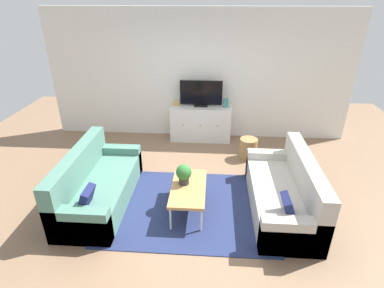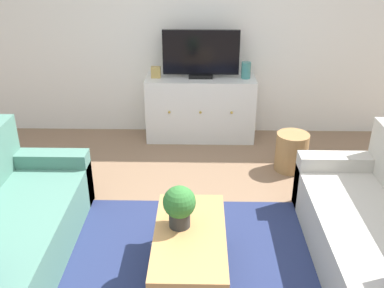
{
  "view_description": "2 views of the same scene",
  "coord_description": "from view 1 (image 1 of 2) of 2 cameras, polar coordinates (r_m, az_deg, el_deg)",
  "views": [
    {
      "loc": [
        0.31,
        -3.87,
        2.94
      ],
      "look_at": [
        0.0,
        0.51,
        0.75
      ],
      "focal_mm": 28.56,
      "sensor_mm": 36.0,
      "label": 1
    },
    {
      "loc": [
        0.07,
        -2.64,
        2.26
      ],
      "look_at": [
        0.0,
        0.51,
        0.75
      ],
      "focal_mm": 40.57,
      "sensor_mm": 36.0,
      "label": 2
    }
  ],
  "objects": [
    {
      "name": "ground_plane",
      "position": [
        4.87,
        -0.43,
        -10.59
      ],
      "size": [
        10.0,
        10.0,
        0.0
      ],
      "primitive_type": "plane",
      "color": "#84664C"
    },
    {
      "name": "wall_back",
      "position": [
        6.62,
        1.27,
        12.65
      ],
      "size": [
        6.4,
        0.12,
        2.7
      ],
      "primitive_type": "cube",
      "color": "silver",
      "rests_on": "ground_plane"
    },
    {
      "name": "area_rug",
      "position": [
        4.75,
        -0.57,
        -11.62
      ],
      "size": [
        2.5,
        1.9,
        0.01
      ],
      "primitive_type": "cube",
      "color": "navy",
      "rests_on": "ground_plane"
    },
    {
      "name": "couch_left_side",
      "position": [
        4.93,
        -17.62,
        -7.55
      ],
      "size": [
        0.83,
        1.91,
        0.86
      ],
      "color": "#4C7A6B",
      "rests_on": "ground_plane"
    },
    {
      "name": "couch_right_side",
      "position": [
        4.75,
        17.28,
        -8.95
      ],
      "size": [
        0.83,
        1.91,
        0.86
      ],
      "color": "#B2ADA3",
      "rests_on": "ground_plane"
    },
    {
      "name": "coffee_table",
      "position": [
        4.48,
        -0.69,
        -8.33
      ],
      "size": [
        0.5,
        0.98,
        0.41
      ],
      "color": "#B7844C",
      "rests_on": "ground_plane"
    },
    {
      "name": "potted_plant",
      "position": [
        4.44,
        -1.54,
        -5.52
      ],
      "size": [
        0.23,
        0.23,
        0.31
      ],
      "color": "#2D2D2D",
      "rests_on": "coffee_table"
    },
    {
      "name": "tv_console",
      "position": [
        6.66,
        1.63,
        3.94
      ],
      "size": [
        1.29,
        0.47,
        0.76
      ],
      "color": "silver",
      "rests_on": "ground_plane"
    },
    {
      "name": "flat_screen_tv",
      "position": [
        6.45,
        1.71,
        9.37
      ],
      "size": [
        0.88,
        0.16,
        0.55
      ],
      "color": "black",
      "rests_on": "tv_console"
    },
    {
      "name": "glass_vase",
      "position": [
        6.49,
        6.34,
        7.67
      ],
      "size": [
        0.11,
        0.11,
        0.19
      ],
      "primitive_type": "cylinder",
      "color": "teal",
      "rests_on": "tv_console"
    },
    {
      "name": "mantel_clock",
      "position": [
        6.54,
        -2.95,
        7.67
      ],
      "size": [
        0.11,
        0.07,
        0.13
      ],
      "primitive_type": "cube",
      "color": "tan",
      "rests_on": "tv_console"
    },
    {
      "name": "wicker_basket",
      "position": [
        6.05,
        10.45,
        -0.83
      ],
      "size": [
        0.34,
        0.34,
        0.41
      ],
      "primitive_type": "cylinder",
      "color": "#9E7547",
      "rests_on": "ground_plane"
    }
  ]
}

